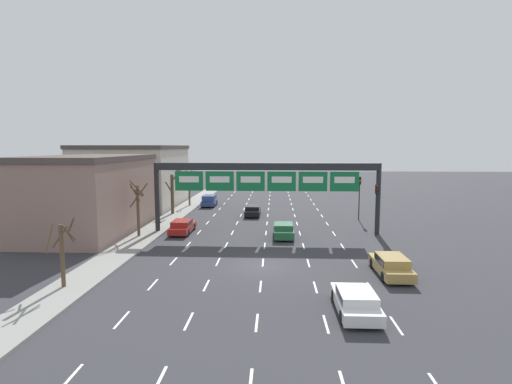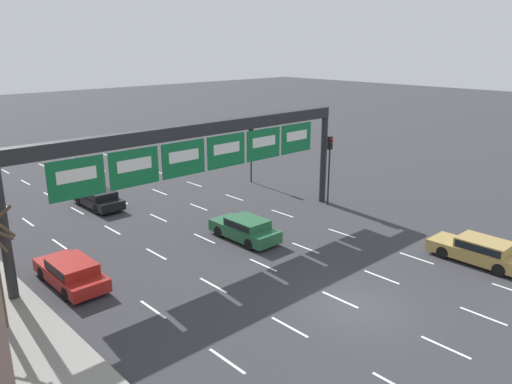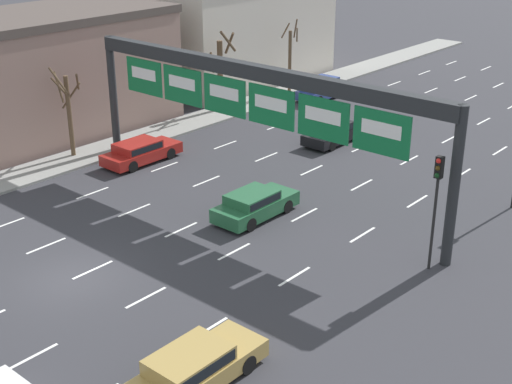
{
  "view_description": "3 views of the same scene",
  "coord_description": "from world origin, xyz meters",
  "px_view_note": "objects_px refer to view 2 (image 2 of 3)",
  "views": [
    {
      "loc": [
        0.82,
        -27.29,
        8.41
      ],
      "look_at": [
        -0.89,
        9.06,
        4.26
      ],
      "focal_mm": 28.0,
      "sensor_mm": 36.0,
      "label": 1
    },
    {
      "loc": [
        -16.43,
        -11.09,
        11.06
      ],
      "look_at": [
        2.55,
        9.26,
        2.73
      ],
      "focal_mm": 35.0,
      "sensor_mm": 36.0,
      "label": 2
    },
    {
      "loc": [
        21.86,
        -14.03,
        14.32
      ],
      "look_at": [
        2.04,
        8.9,
        1.52
      ],
      "focal_mm": 50.0,
      "sensor_mm": 36.0,
      "label": 3
    }
  ],
  "objects_px": {
    "sign_gantry": "(202,145)",
    "car_red": "(71,271)",
    "car_black": "(99,198)",
    "traffic_light_mid_block": "(330,157)",
    "traffic_light_near_gantry": "(251,140)",
    "car_gold": "(480,250)",
    "car_green": "(245,228)"
  },
  "relations": [
    {
      "from": "car_gold",
      "to": "car_black",
      "type": "height_order",
      "value": "car_gold"
    },
    {
      "from": "car_green",
      "to": "car_black",
      "type": "height_order",
      "value": "car_green"
    },
    {
      "from": "car_green",
      "to": "sign_gantry",
      "type": "bearing_deg",
      "value": 134.85
    },
    {
      "from": "sign_gantry",
      "to": "traffic_light_near_gantry",
      "type": "bearing_deg",
      "value": 35.34
    },
    {
      "from": "car_gold",
      "to": "car_green",
      "type": "height_order",
      "value": "car_gold"
    },
    {
      "from": "car_red",
      "to": "traffic_light_near_gantry",
      "type": "height_order",
      "value": "traffic_light_near_gantry"
    },
    {
      "from": "car_gold",
      "to": "traffic_light_near_gantry",
      "type": "xyz_separation_m",
      "value": [
        2.01,
        19.83,
        2.84
      ]
    },
    {
      "from": "car_gold",
      "to": "car_green",
      "type": "distance_m",
      "value": 12.71
    },
    {
      "from": "sign_gantry",
      "to": "car_red",
      "type": "distance_m",
      "value": 9.56
    },
    {
      "from": "traffic_light_near_gantry",
      "to": "traffic_light_mid_block",
      "type": "bearing_deg",
      "value": -90.81
    },
    {
      "from": "car_gold",
      "to": "car_black",
      "type": "distance_m",
      "value": 24.46
    },
    {
      "from": "car_red",
      "to": "car_green",
      "type": "xyz_separation_m",
      "value": [
        9.83,
        -1.39,
        0.02
      ]
    },
    {
      "from": "car_green",
      "to": "traffic_light_near_gantry",
      "type": "relative_size",
      "value": 0.89
    },
    {
      "from": "car_black",
      "to": "car_gold",
      "type": "bearing_deg",
      "value": -65.06
    },
    {
      "from": "car_green",
      "to": "traffic_light_near_gantry",
      "type": "distance_m",
      "value": 12.99
    },
    {
      "from": "car_red",
      "to": "traffic_light_mid_block",
      "type": "xyz_separation_m",
      "value": [
        18.53,
        -0.47,
        2.79
      ]
    },
    {
      "from": "car_black",
      "to": "traffic_light_near_gantry",
      "type": "height_order",
      "value": "traffic_light_near_gantry"
    },
    {
      "from": "car_gold",
      "to": "car_black",
      "type": "xyz_separation_m",
      "value": [
        -10.31,
        22.18,
        -0.03
      ]
    },
    {
      "from": "car_gold",
      "to": "traffic_light_mid_block",
      "type": "distance_m",
      "value": 12.11
    },
    {
      "from": "sign_gantry",
      "to": "car_black",
      "type": "height_order",
      "value": "sign_gantry"
    },
    {
      "from": "traffic_light_near_gantry",
      "to": "car_black",
      "type": "bearing_deg",
      "value": 169.23
    },
    {
      "from": "car_green",
      "to": "car_gold",
      "type": "bearing_deg",
      "value": -57.59
    },
    {
      "from": "car_gold",
      "to": "car_green",
      "type": "relative_size",
      "value": 1.09
    },
    {
      "from": "car_red",
      "to": "traffic_light_near_gantry",
      "type": "relative_size",
      "value": 0.94
    },
    {
      "from": "car_red",
      "to": "car_black",
      "type": "bearing_deg",
      "value": 57.83
    },
    {
      "from": "traffic_light_near_gantry",
      "to": "traffic_light_mid_block",
      "type": "distance_m",
      "value": 8.19
    },
    {
      "from": "car_black",
      "to": "traffic_light_near_gantry",
      "type": "relative_size",
      "value": 0.91
    },
    {
      "from": "car_black",
      "to": "traffic_light_mid_block",
      "type": "distance_m",
      "value": 16.36
    },
    {
      "from": "sign_gantry",
      "to": "car_gold",
      "type": "relative_size",
      "value": 4.47
    },
    {
      "from": "car_red",
      "to": "traffic_light_mid_block",
      "type": "relative_size",
      "value": 0.96
    },
    {
      "from": "traffic_light_mid_block",
      "to": "car_green",
      "type": "bearing_deg",
      "value": -174.0
    },
    {
      "from": "sign_gantry",
      "to": "car_red",
      "type": "relative_size",
      "value": 4.62
    }
  ]
}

